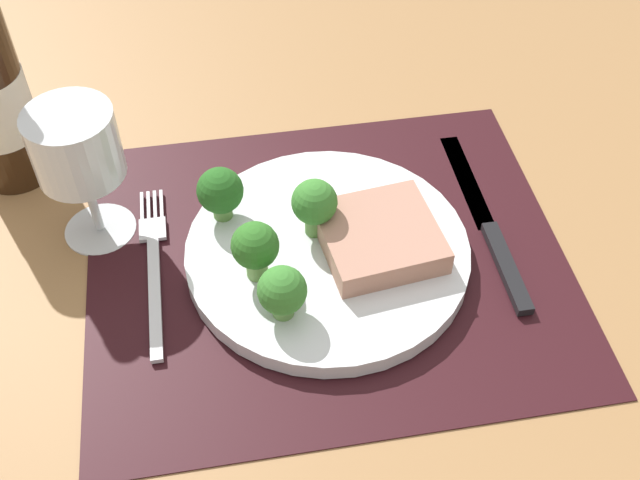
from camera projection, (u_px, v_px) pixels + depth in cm
name	position (u px, v px, depth cm)	size (l,w,h in cm)	color
ground_plane	(327.00, 271.00, 69.56)	(140.00, 110.00, 3.00)	#996D42
placemat	(327.00, 259.00, 68.33)	(41.70, 35.63, 0.30)	black
plate	(327.00, 252.00, 67.63)	(24.72, 24.72, 1.60)	silver
steak	(379.00, 237.00, 66.17)	(9.62, 9.38, 2.36)	tan
broccoli_front_edge	(255.00, 247.00, 62.43)	(3.96, 3.96, 5.60)	#6B994C
broccoli_back_left	(282.00, 291.00, 60.17)	(3.96, 3.96, 4.91)	#5B8942
broccoli_near_fork	(220.00, 192.00, 67.28)	(4.12, 4.12, 5.18)	#5B8942
broccoli_near_steak	(314.00, 204.00, 65.67)	(3.97, 3.97, 5.63)	#5B8942
fork	(154.00, 266.00, 67.29)	(2.40, 19.20, 0.50)	silver
knife	(490.00, 231.00, 70.03)	(1.80, 23.00, 0.80)	black
wine_glass	(77.00, 153.00, 63.89)	(7.41, 7.41, 13.35)	silver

